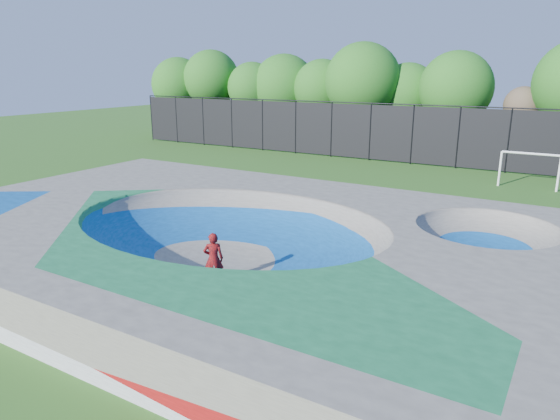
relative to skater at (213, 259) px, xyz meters
The scene contains 7 objects.
ground 2.07m from the skater, 112.49° to the left, with size 120.00×120.00×0.00m, color #275718.
skate_deck 1.90m from the skater, 112.49° to the left, with size 22.00×14.00×1.50m, color gray.
skater is the anchor object (origin of this frame).
skateboard 0.79m from the skater, ahead, with size 0.78×0.22×0.05m, color black.
soccer_goal 19.90m from the skater, 69.80° to the left, with size 2.99×0.12×1.98m.
fence 22.80m from the skater, 91.83° to the left, with size 48.09×0.09×4.04m.
treeline 28.28m from the skater, 93.73° to the left, with size 52.86×7.77×8.50m.
Camera 1 is at (9.46, -12.68, 6.21)m, focal length 32.00 mm.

